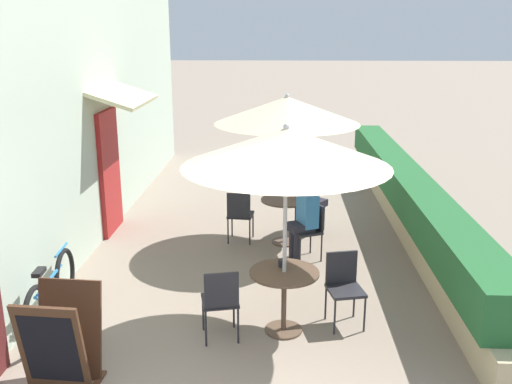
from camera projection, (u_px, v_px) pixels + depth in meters
name	position (u px, v px, depth m)	size (l,w,h in m)	color
cafe_facade_wall	(104.00, 108.00, 9.84)	(0.98, 11.20, 4.20)	#B2C1AD
planter_hedge	(406.00, 197.00, 10.09)	(0.60, 10.20, 1.01)	tan
patio_table_near	(284.00, 288.00, 6.52)	(0.80, 0.80, 0.75)	brown
patio_umbrella_near	(286.00, 147.00, 6.07)	(2.27, 2.27, 2.44)	#B7B7BC
cafe_chair_near_left	(344.00, 283.00, 6.73)	(0.48, 0.48, 0.87)	#232328
cafe_chair_near_right	(221.00, 298.00, 6.34)	(0.48, 0.48, 0.87)	#232328
coffee_cup_near	(281.00, 263.00, 6.59)	(0.07, 0.07, 0.09)	#232328
patio_table_mid	(285.00, 211.00, 9.26)	(0.80, 0.80, 0.75)	brown
patio_umbrella_mid	(287.00, 110.00, 8.81)	(2.27, 2.27, 2.44)	#B7B7BC
cafe_chair_mid_left	(310.00, 226.00, 8.64)	(0.53, 0.53, 0.87)	#232328
seated_patron_mid_left	(304.00, 217.00, 8.55)	(0.50, 0.46, 1.25)	#23232D
cafe_chair_mid_right	(306.00, 202.00, 9.88)	(0.56, 0.56, 0.87)	#232328
seated_patron_mid_right	(312.00, 193.00, 9.76)	(0.51, 0.49, 1.25)	#23232D
cafe_chair_mid_back	(240.00, 212.00, 9.30)	(0.44, 0.44, 0.87)	#232328
bicycle_leaning	(51.00, 294.00, 6.78)	(0.18, 1.80, 0.80)	black
menu_board	(61.00, 340.00, 5.53)	(0.70, 0.68, 1.01)	#422819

